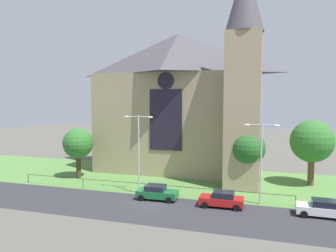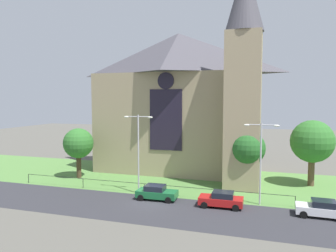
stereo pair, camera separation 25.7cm
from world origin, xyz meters
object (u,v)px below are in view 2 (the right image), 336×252
object	(u,v)px
church_building	(182,100)
tree_left_near	(78,144)
parked_car_white	(322,209)
tree_right_far	(312,142)
streetlamp_far	(261,153)
parked_car_red	(221,199)
streetlamp_near	(138,144)
parked_car_green	(157,192)
tree_right_near	(247,149)

from	to	relation	value
church_building	tree_left_near	size ratio (longest dim) A/B	3.94
church_building	parked_car_white	bearing A→B (deg)	-41.95
tree_right_far	streetlamp_far	bearing A→B (deg)	-121.67
church_building	tree_left_near	xyz separation A→B (m)	(-11.82, -8.83, -5.71)
tree_right_far	streetlamp_far	distance (m)	10.83
tree_left_near	parked_car_red	xyz separation A→B (m)	(19.76, -6.22, -3.82)
parked_car_red	church_building	bearing A→B (deg)	-63.38
tree_left_near	streetlamp_far	world-z (taller)	streetlamp_far
streetlamp_near	parked_car_white	world-z (taller)	streetlamp_near
parked_car_green	parked_car_white	bearing A→B (deg)	-2.93
parked_car_red	parked_car_white	size ratio (longest dim) A/B	1.00
tree_right_far	streetlamp_near	xyz separation A→B (m)	(-18.59, -9.22, 0.16)
tree_right_near	parked_car_red	distance (m)	8.22
streetlamp_far	parked_car_green	xyz separation A→B (m)	(-10.28, -1.50, -4.43)
streetlamp_far	parked_car_white	xyz separation A→B (m)	(5.31, -1.88, -4.43)
church_building	tree_left_near	distance (m)	15.82
streetlamp_far	parked_car_green	size ratio (longest dim) A/B	1.91
tree_left_near	parked_car_white	world-z (taller)	tree_left_near
tree_left_near	streetlamp_far	size ratio (longest dim) A/B	0.81
tree_right_near	tree_right_far	distance (m)	8.40
parked_car_green	parked_car_red	xyz separation A→B (m)	(6.76, -0.35, 0.00)
tree_right_near	parked_car_white	bearing A→B (deg)	-45.15
tree_right_far	parked_car_green	distance (m)	19.77
tree_right_far	streetlamp_far	size ratio (longest dim) A/B	0.98
streetlamp_near	parked_car_red	world-z (taller)	streetlamp_near
tree_right_near	parked_car_red	size ratio (longest dim) A/B	1.62
tree_left_near	parked_car_green	size ratio (longest dim) A/B	1.55
tree_right_far	parked_car_white	size ratio (longest dim) A/B	1.86
parked_car_green	church_building	bearing A→B (deg)	93.05
church_building	tree_right_far	world-z (taller)	church_building
church_building	tree_right_far	size ratio (longest dim) A/B	3.28
streetlamp_near	streetlamp_far	distance (m)	12.90
streetlamp_near	parked_car_green	xyz separation A→B (m)	(2.62, -1.50, -4.75)
parked_car_green	parked_car_white	size ratio (longest dim) A/B	1.00
parked_car_white	streetlamp_far	bearing A→B (deg)	-17.74
church_building	streetlamp_near	world-z (taller)	church_building
church_building	parked_car_white	distance (m)	24.48
parked_car_white	parked_car_green	bearing A→B (deg)	0.37
parked_car_red	tree_left_near	bearing A→B (deg)	-18.67
church_building	parked_car_green	bearing A→B (deg)	-85.40
tree_right_near	parked_car_green	world-z (taller)	tree_right_near
streetlamp_far	parked_car_green	world-z (taller)	streetlamp_far
tree_left_near	streetlamp_near	xyz separation A→B (m)	(10.38, -4.36, 0.94)
church_building	parked_car_red	bearing A→B (deg)	-62.17
streetlamp_near	parked_car_green	distance (m)	5.63
tree_right_near	streetlamp_near	bearing A→B (deg)	-155.98
tree_right_far	parked_car_red	world-z (taller)	tree_right_far
parked_car_red	streetlamp_far	bearing A→B (deg)	-153.40
parked_car_green	parked_car_red	bearing A→B (deg)	-4.51
tree_left_near	streetlamp_near	size ratio (longest dim) A/B	0.76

